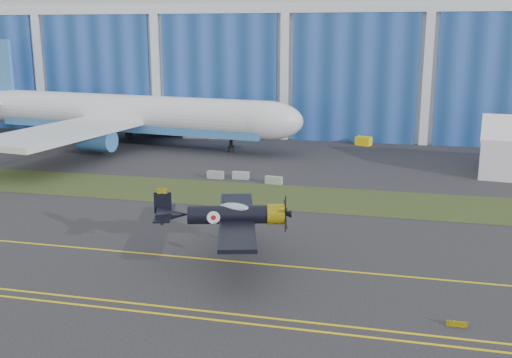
% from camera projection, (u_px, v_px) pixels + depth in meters
% --- Properties ---
extents(ground, '(260.00, 260.00, 0.00)m').
position_uv_depth(ground, '(178.00, 234.00, 51.64)').
color(ground, '#2F2D31').
rests_on(ground, ground).
extents(grass_median, '(260.00, 10.00, 0.02)m').
position_uv_depth(grass_median, '(224.00, 193.00, 64.87)').
color(grass_median, '#475128').
rests_on(grass_median, ground).
extents(hangar, '(220.00, 45.70, 30.00)m').
position_uv_depth(hangar, '(306.00, 44.00, 115.97)').
color(hangar, silver).
rests_on(hangar, ground).
extents(taxiway_centreline, '(200.00, 0.20, 0.02)m').
position_uv_depth(taxiway_centreline, '(155.00, 254.00, 46.91)').
color(taxiway_centreline, yellow).
rests_on(taxiway_centreline, ground).
extents(edge_line_near, '(80.00, 0.20, 0.02)m').
position_uv_depth(edge_line_near, '(97.00, 307.00, 37.93)').
color(edge_line_near, yellow).
rests_on(edge_line_near, ground).
extents(edge_line_far, '(80.00, 0.20, 0.02)m').
position_uv_depth(edge_line_far, '(104.00, 300.00, 38.88)').
color(edge_line_far, yellow).
rests_on(edge_line_far, ground).
extents(guard_board_right, '(1.20, 0.15, 0.35)m').
position_uv_depth(guard_board_right, '(457.00, 324.00, 35.33)').
color(guard_board_right, yellow).
rests_on(guard_board_right, ground).
extents(warbird, '(14.58, 16.22, 4.07)m').
position_uv_depth(warbird, '(228.00, 215.00, 44.53)').
color(warbird, black).
rests_on(warbird, ground).
extents(jetliner, '(70.04, 61.97, 21.95)m').
position_uv_depth(jetliner, '(126.00, 73.00, 90.87)').
color(jetliner, silver).
rests_on(jetliner, ground).
extents(shipping_container, '(6.41, 3.66, 2.61)m').
position_uv_depth(shipping_container, '(202.00, 130.00, 99.39)').
color(shipping_container, white).
rests_on(shipping_container, ground).
extents(tug, '(2.64, 2.14, 1.34)m').
position_uv_depth(tug, '(364.00, 141.00, 92.64)').
color(tug, yellow).
rests_on(tug, ground).
extents(barrier_a, '(2.04, 0.74, 0.90)m').
position_uv_depth(barrier_a, '(215.00, 175.00, 71.41)').
color(barrier_a, gray).
rests_on(barrier_a, ground).
extents(barrier_b, '(2.00, 0.61, 0.90)m').
position_uv_depth(barrier_b, '(241.00, 175.00, 71.12)').
color(barrier_b, '#929990').
rests_on(barrier_b, ground).
extents(barrier_c, '(2.07, 0.92, 0.90)m').
position_uv_depth(barrier_c, '(274.00, 180.00, 68.75)').
color(barrier_c, '#919F86').
rests_on(barrier_c, ground).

